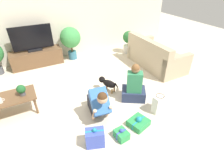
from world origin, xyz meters
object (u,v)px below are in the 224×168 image
person_sitting (134,87)px  dog (107,83)px  potted_plant_corner_right (129,41)px  sofa_right (155,56)px  tv (33,40)px  tv_console (37,58)px  tabletop_plant (21,90)px  gift_box_b (95,138)px  mug (0,101)px  gift_box_a (121,134)px  coffee_table (9,99)px  gift_bag_a (159,104)px  person_kneeling (98,103)px  gift_box_c (139,122)px  potted_plant_back_right (70,39)px

person_sitting → dog: (-0.37, 0.57, -0.10)m
potted_plant_corner_right → dog: size_ratio=1.50×
sofa_right → tv: tv is taller
sofa_right → tv_console: bearing=61.0°
tabletop_plant → dog: bearing=-3.9°
gift_box_b → tabletop_plant: tabletop_plant is taller
sofa_right → mug: 4.05m
gift_box_a → mug: 2.31m
sofa_right → gift_box_a: 2.97m
sofa_right → coffee_table: (-3.90, -0.33, 0.06)m
tv_console → sofa_right: bearing=-29.0°
person_sitting → gift_bag_a: bearing=141.8°
tv → gift_box_a: (0.84, -3.62, -0.72)m
person_sitting → gift_box_b: person_sitting is taller
tabletop_plant → mug: bearing=-169.5°
coffee_table → tabletop_plant: bearing=-8.4°
tv_console → person_sitting: person_sitting is taller
gift_bag_a → tabletop_plant: tabletop_plant is taller
potted_plant_corner_right → gift_bag_a: size_ratio=1.87×
gift_bag_a → potted_plant_corner_right: bearing=69.0°
gift_box_b → mug: 1.90m
coffee_table → person_kneeling: (1.50, -0.88, -0.03)m
person_sitting → dog: bearing=-24.5°
sofa_right → gift_bag_a: bearing=142.8°
potted_plant_corner_right → person_kneeling: person_kneeling is taller
person_kneeling → gift_box_c: person_kneeling is taller
potted_plant_corner_right → person_sitting: size_ratio=0.85×
person_kneeling → dog: person_kneeling is taller
tabletop_plant → coffee_table: bearing=171.6°
gift_box_a → gift_bag_a: gift_bag_a is taller
gift_box_c → tv_console: bearing=109.9°
gift_box_a → tabletop_plant: (-1.37, 1.52, 0.46)m
potted_plant_back_right → gift_box_c: 3.52m
gift_box_a → gift_bag_a: (1.02, 0.24, 0.12)m
dog → gift_box_b: (-0.89, -1.31, -0.05)m
mug → gift_box_c: bearing=-31.7°
gift_box_b → tabletop_plant: 1.74m
dog → gift_box_a: dog is taller
tv → potted_plant_corner_right: (2.97, -0.48, -0.37)m
potted_plant_corner_right → gift_bag_a: 3.11m
tv → tabletop_plant: bearing=-104.2°
tv → gift_bag_a: bearing=-61.2°
gift_box_a → gift_box_c: 0.45m
gift_box_a → gift_box_b: gift_box_b is taller
tv_console → potted_plant_corner_right: bearing=-9.2°
tv_console → person_kneeling: person_kneeling is taller
person_sitting → gift_box_a: size_ratio=3.36×
potted_plant_back_right → tabletop_plant: (-1.61, -2.04, -0.13)m
tv_console → dog: (1.27, -2.21, -0.02)m
gift_box_a → gift_bag_a: size_ratio=0.66×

